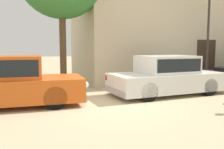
{
  "coord_description": "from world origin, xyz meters",
  "views": [
    {
      "loc": [
        -2.27,
        -6.95,
        1.75
      ],
      "look_at": [
        0.29,
        0.2,
        0.9
      ],
      "focal_mm": 39.71,
      "sensor_mm": 36.0,
      "label": 1
    }
  ],
  "objects": [
    {
      "name": "street_lamp",
      "position": [
        5.47,
        2.04,
        2.67
      ],
      "size": [
        0.22,
        0.22,
        4.23
      ],
      "color": "#2D2B28",
      "rests_on": "ground_plane"
    },
    {
      "name": "parked_sedan_second",
      "position": [
        2.68,
        0.88,
        0.7
      ],
      "size": [
        4.46,
        2.01,
        1.43
      ],
      "rotation": [
        0.0,
        0.0,
        0.06
      ],
      "color": "silver",
      "rests_on": "ground_plane"
    },
    {
      "name": "apartment_block",
      "position": [
        8.7,
        5.65,
        4.36
      ],
      "size": [
        16.35,
        5.27,
        8.72
      ],
      "color": "beige",
      "rests_on": "ground_plane"
    },
    {
      "name": "ground_plane",
      "position": [
        0.0,
        0.0,
        0.0
      ],
      "size": [
        80.0,
        80.0,
        0.0
      ],
      "primitive_type": "plane",
      "color": "#CCB78E"
    },
    {
      "name": "parked_sedan_nearest",
      "position": [
        -2.72,
        0.85,
        0.73
      ],
      "size": [
        4.53,
        1.96,
        1.49
      ],
      "rotation": [
        0.0,
        0.0,
        -0.06
      ],
      "color": "#D15619",
      "rests_on": "ground_plane"
    }
  ]
}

